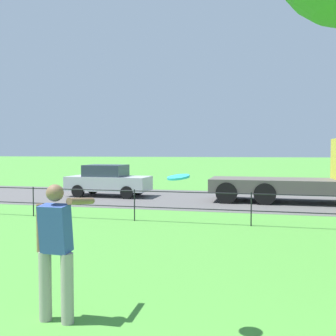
% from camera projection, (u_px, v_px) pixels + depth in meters
% --- Properties ---
extents(street_strip, '(80.00, 7.18, 0.01)m').
position_uv_depth(street_strip, '(253.00, 200.00, 16.61)').
color(street_strip, '#565454').
rests_on(street_strip, ground).
extents(park_fence, '(36.06, 0.04, 1.00)m').
position_uv_depth(park_fence, '(251.00, 203.00, 10.89)').
color(park_fence, black).
rests_on(park_fence, ground).
extents(person_thrower, '(0.54, 0.76, 1.77)m').
position_uv_depth(person_thrower, '(56.00, 247.00, 4.76)').
color(person_thrower, gray).
rests_on(person_thrower, ground).
extents(frisbee, '(0.38, 0.38, 0.07)m').
position_uv_depth(frisbee, '(178.00, 177.00, 4.39)').
color(frisbee, '#2DB2C6').
extents(car_silver_right, '(4.02, 1.85, 1.54)m').
position_uv_depth(car_silver_right, '(108.00, 180.00, 18.22)').
color(car_silver_right, '#B7BABF').
rests_on(car_silver_right, ground).
extents(flatbed_truck_far_right, '(7.32, 2.49, 2.75)m').
position_uv_depth(flatbed_truck_far_right, '(324.00, 175.00, 15.67)').
color(flatbed_truck_far_right, yellow).
rests_on(flatbed_truck_far_right, ground).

